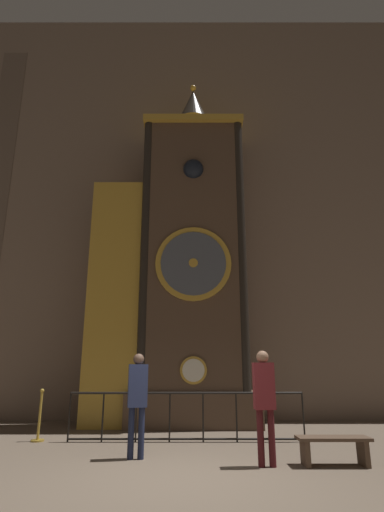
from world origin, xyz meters
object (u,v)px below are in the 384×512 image
visitor_near (136,394)px  clock_tower (175,267)px  stanchion_post (37,424)px  visitor_bench (332,445)px  visitor_far (263,395)px

visitor_near → clock_tower: bearing=70.7°
stanchion_post → visitor_bench: bearing=-21.3°
visitor_far → visitor_bench: visitor_far is taller
stanchion_post → visitor_bench: (5.63, -2.20, -0.05)m
clock_tower → stanchion_post: bearing=-142.4°
clock_tower → visitor_far: bearing=-69.4°
clock_tower → visitor_far: clock_tower is taller
visitor_far → visitor_bench: (1.11, 0.06, -0.78)m
visitor_near → stanchion_post: 2.98m
stanchion_post → visitor_bench: size_ratio=0.92×
visitor_near → visitor_bench: (3.30, -0.49, -0.76)m
visitor_near → visitor_far: (2.19, -0.55, 0.02)m
clock_tower → stanchion_post: 5.42m
visitor_near → visitor_bench: size_ratio=1.51×
clock_tower → visitor_far: size_ratio=5.94×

